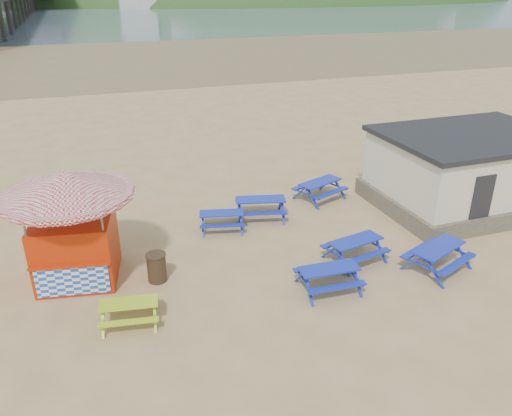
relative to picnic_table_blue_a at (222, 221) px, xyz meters
name	(u,v)px	position (x,y,z in m)	size (l,w,h in m)	color
ground	(237,255)	(-0.07, -2.15, -0.36)	(400.00, 400.00, 0.00)	tan
wet_sand	(109,55)	(-0.07, 52.85, -0.35)	(400.00, 400.00, 0.00)	olive
sea	(81,10)	(-0.07, 167.85, -0.35)	(400.00, 400.00, 0.00)	#435460
picnic_table_blue_a	(222,221)	(0.00, 0.00, 0.00)	(1.97, 1.73, 0.71)	navy
picnic_table_blue_b	(261,208)	(1.77, 0.48, 0.06)	(2.32, 2.04, 0.83)	navy
picnic_table_blue_c	(320,190)	(4.87, 1.40, 0.06)	(2.42, 2.20, 0.83)	navy
picnic_table_blue_d	(329,279)	(1.98, -5.10, 0.03)	(1.92, 1.58, 0.78)	navy
picnic_table_blue_e	(438,258)	(5.94, -5.24, 0.07)	(2.48, 2.26, 0.85)	navy
picnic_table_blue_f	(355,250)	(3.65, -3.80, 0.04)	(2.14, 1.85, 0.79)	navy
picnic_table_yellow	(130,312)	(-4.03, -4.73, -0.02)	(1.80, 1.55, 0.67)	#95D20D
ice_cream_kiosk	(71,213)	(-5.27, -1.77, 1.93)	(4.73, 4.73, 3.63)	#B72506
litter_bin	(157,267)	(-2.95, -2.82, 0.13)	(0.65, 0.65, 0.96)	#3A2D1A
amenity_block	(468,170)	(10.43, -1.15, 1.21)	(7.40, 5.40, 3.15)	#665B4C
headland_town	(271,22)	(89.93, 227.53, -10.26)	(264.00, 144.00, 108.00)	#2D4C1E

